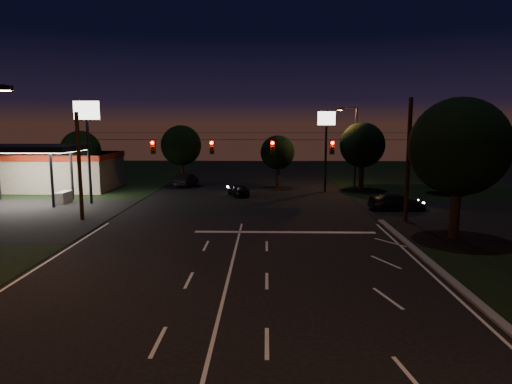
{
  "coord_description": "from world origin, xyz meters",
  "views": [
    {
      "loc": [
        1.76,
        -18.1,
        7.15
      ],
      "look_at": [
        1.13,
        9.52,
        3.0
      ],
      "focal_mm": 32.0,
      "sensor_mm": 36.0,
      "label": 1
    }
  ],
  "objects_px": {
    "car_cross": "(397,202)",
    "car_oncoming_a": "(239,190)",
    "tree_right_near": "(458,148)",
    "car_oncoming_b": "(186,180)",
    "utility_pole_right": "(405,222)"
  },
  "relations": [
    {
      "from": "car_oncoming_b",
      "to": "car_cross",
      "type": "xyz_separation_m",
      "value": [
        20.14,
        -14.48,
        -0.03
      ]
    },
    {
      "from": "tree_right_near",
      "to": "car_oncoming_b",
      "type": "bearing_deg",
      "value": 131.42
    },
    {
      "from": "tree_right_near",
      "to": "car_oncoming_a",
      "type": "relative_size",
      "value": 2.42
    },
    {
      "from": "utility_pole_right",
      "to": "car_cross",
      "type": "xyz_separation_m",
      "value": [
        0.64,
        4.52,
        0.69
      ]
    },
    {
      "from": "car_cross",
      "to": "car_oncoming_b",
      "type": "bearing_deg",
      "value": 51.36
    },
    {
      "from": "utility_pole_right",
      "to": "car_cross",
      "type": "relative_size",
      "value": 1.9
    },
    {
      "from": "utility_pole_right",
      "to": "tree_right_near",
      "type": "distance_m",
      "value": 7.61
    },
    {
      "from": "car_cross",
      "to": "car_oncoming_a",
      "type": "bearing_deg",
      "value": 59.02
    },
    {
      "from": "utility_pole_right",
      "to": "car_cross",
      "type": "distance_m",
      "value": 4.61
    },
    {
      "from": "tree_right_near",
      "to": "car_oncoming_a",
      "type": "bearing_deg",
      "value": 131.15
    },
    {
      "from": "utility_pole_right",
      "to": "tree_right_near",
      "type": "relative_size",
      "value": 1.03
    },
    {
      "from": "tree_right_near",
      "to": "car_oncoming_b",
      "type": "relative_size",
      "value": 2.02
    },
    {
      "from": "car_oncoming_a",
      "to": "tree_right_near",
      "type": "bearing_deg",
      "value": 111.49
    },
    {
      "from": "utility_pole_right",
      "to": "car_oncoming_a",
      "type": "bearing_deg",
      "value": 137.81
    },
    {
      "from": "tree_right_near",
      "to": "car_oncoming_a",
      "type": "xyz_separation_m",
      "value": [
        -14.53,
        16.62,
        -5.06
      ]
    }
  ]
}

